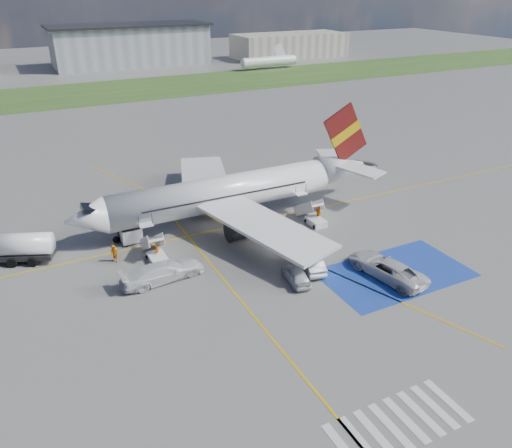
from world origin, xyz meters
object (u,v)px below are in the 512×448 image
at_px(van_white_a, 387,265).
at_px(van_white_b, 162,269).
at_px(airliner, 234,191).
at_px(fuel_tanker, 8,251).
at_px(belt_loader, 359,168).
at_px(car_silver_a, 296,275).
at_px(gpu_cart, 131,236).
at_px(car_silver_b, 310,262).

bearing_deg(van_white_a, van_white_b, -35.03).
xyz_separation_m(airliner, fuel_tanker, (-24.05, 0.76, -2.12)).
height_order(van_white_a, van_white_b, van_white_b).
distance_m(airliner, belt_loader, 23.89).
bearing_deg(van_white_b, car_silver_a, -123.66).
bearing_deg(gpu_cart, fuel_tanker, 170.76).
bearing_deg(airliner, car_silver_a, -92.60).
relative_size(fuel_tanker, car_silver_b, 1.87).
distance_m(fuel_tanker, van_white_a, 36.59).
distance_m(gpu_cart, van_white_a, 26.18).
xyz_separation_m(airliner, car_silver_a, (-0.68, -15.00, -2.68)).
bearing_deg(fuel_tanker, car_silver_b, -6.82).
bearing_deg(van_white_b, airliner, -56.86).
xyz_separation_m(gpu_cart, car_silver_b, (13.96, -13.01, 0.00)).
distance_m(van_white_a, van_white_b, 20.81).
xyz_separation_m(fuel_tanker, car_silver_b, (25.73, -14.46, -0.47)).
height_order(belt_loader, van_white_b, van_white_b).
bearing_deg(belt_loader, van_white_a, -105.31).
relative_size(belt_loader, car_silver_a, 1.27).
bearing_deg(belt_loader, fuel_tanker, -156.13).
xyz_separation_m(belt_loader, car_silver_a, (-23.47, -21.50, 0.33)).
relative_size(fuel_tanker, van_white_a, 1.47).
distance_m(airliner, van_white_b, 14.91).
height_order(car_silver_a, van_white_b, van_white_b).
bearing_deg(van_white_b, van_white_a, -120.47).
height_order(airliner, van_white_b, airliner).
xyz_separation_m(fuel_tanker, gpu_cart, (11.77, -1.45, -0.48)).
relative_size(gpu_cart, car_silver_b, 0.45).
distance_m(fuel_tanker, van_white_b, 16.03).
relative_size(car_silver_a, van_white_b, 0.70).
xyz_separation_m(gpu_cart, belt_loader, (35.07, 7.20, -0.41)).
xyz_separation_m(gpu_cart, car_silver_a, (11.60, -14.30, -0.08)).
bearing_deg(gpu_cart, belt_loader, 9.39).
height_order(fuel_tanker, car_silver_a, fuel_tanker).
xyz_separation_m(airliner, belt_loader, (22.79, 6.51, -3.01)).
bearing_deg(van_white_b, belt_loader, -70.94).
distance_m(airliner, gpu_cart, 12.57).
xyz_separation_m(car_silver_a, car_silver_b, (2.36, 1.30, 0.09)).
relative_size(car_silver_a, car_silver_b, 0.86).
distance_m(fuel_tanker, belt_loader, 47.20).
bearing_deg(fuel_tanker, belt_loader, 29.50).
relative_size(belt_loader, van_white_b, 0.88).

